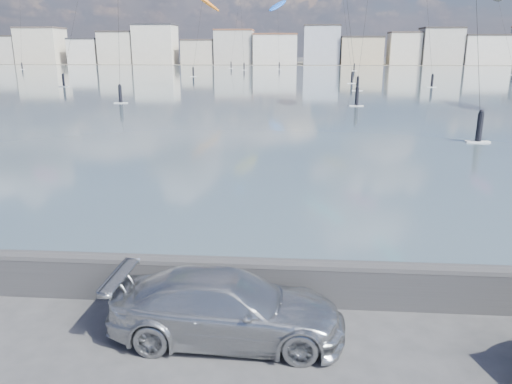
% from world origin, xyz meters
% --- Properties ---
extents(ground, '(700.00, 700.00, 0.00)m').
position_xyz_m(ground, '(0.00, 0.00, 0.00)').
color(ground, '#333335').
rests_on(ground, ground).
extents(bay_water, '(500.00, 177.00, 0.00)m').
position_xyz_m(bay_water, '(0.00, 91.50, 0.01)').
color(bay_water, '#445763').
rests_on(bay_water, ground).
extents(far_shore_strip, '(500.00, 60.00, 0.00)m').
position_xyz_m(far_shore_strip, '(0.00, 200.00, 0.01)').
color(far_shore_strip, '#4C473D').
rests_on(far_shore_strip, ground).
extents(seawall, '(400.00, 0.36, 1.08)m').
position_xyz_m(seawall, '(0.00, 2.70, 0.58)').
color(seawall, '#28282B').
rests_on(seawall, ground).
extents(far_buildings, '(240.79, 13.26, 14.60)m').
position_xyz_m(far_buildings, '(1.31, 186.00, 6.03)').
color(far_buildings, beige).
rests_on(far_buildings, ground).
extents(car_silver, '(4.59, 1.95, 1.32)m').
position_xyz_m(car_silver, '(0.66, 1.27, 0.66)').
color(car_silver, '#B1B4B9').
rests_on(car_silver, ground).
extents(kitesurfer_4, '(6.76, 15.10, 20.05)m').
position_xyz_m(kitesurfer_4, '(-3.98, 148.36, 17.60)').
color(kitesurfer_4, blue).
rests_on(kitesurfer_4, ground).
extents(kitesurfer_12, '(8.28, 12.80, 18.92)m').
position_xyz_m(kitesurfer_12, '(-18.65, 106.19, 15.66)').
color(kitesurfer_12, orange).
rests_on(kitesurfer_12, ground).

